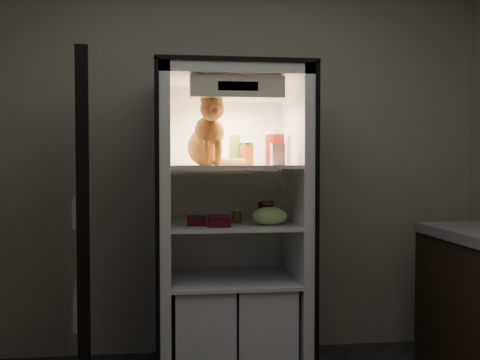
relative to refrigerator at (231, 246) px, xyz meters
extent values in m
plane|color=#A49C88|center=(0.00, 0.42, 0.56)|extent=(3.60, 0.00, 3.60)
cube|color=white|center=(0.00, 0.29, 0.13)|extent=(0.85, 0.06, 1.85)
cube|color=white|center=(-0.40, -0.03, 0.13)|extent=(0.06, 0.70, 1.85)
cube|color=white|center=(0.40, -0.03, 0.13)|extent=(0.06, 0.70, 1.85)
cube|color=white|center=(0.00, -0.03, 1.03)|extent=(0.85, 0.70, 0.06)
cube|color=black|center=(-0.44, -0.03, 0.13)|extent=(0.02, 0.72, 1.87)
cube|color=black|center=(0.44, -0.03, 0.13)|extent=(0.02, 0.72, 1.87)
cube|color=black|center=(0.00, -0.03, 1.07)|extent=(0.90, 0.72, 0.02)
cube|color=white|center=(0.00, -0.06, 0.49)|extent=(0.73, 0.62, 0.02)
cube|color=white|center=(0.00, -0.06, 0.14)|extent=(0.73, 0.62, 0.02)
cube|color=white|center=(-0.18, -0.06, -0.44)|extent=(0.34, 0.58, 0.48)
cube|color=white|center=(0.18, -0.06, -0.44)|extent=(0.34, 0.58, 0.48)
cube|color=white|center=(0.00, -0.06, -0.19)|extent=(0.73, 0.62, 0.02)
cube|color=beige|center=(0.00, -0.27, 0.93)|extent=(0.52, 0.18, 0.12)
cube|color=black|center=(0.00, -0.36, 0.93)|extent=(0.22, 0.01, 0.05)
cube|color=black|center=(-0.84, -0.28, 0.13)|extent=(0.20, 0.87, 1.85)
cube|color=white|center=(-0.85, -0.34, -0.24)|extent=(0.16, 0.64, 0.12)
cube|color=white|center=(-0.85, -0.34, 0.26)|extent=(0.16, 0.64, 0.12)
ellipsoid|color=#BD6218|center=(-0.16, -0.09, 0.60)|extent=(0.25, 0.30, 0.22)
ellipsoid|color=#BD6218|center=(-0.15, -0.19, 0.69)|extent=(0.20, 0.18, 0.19)
sphere|color=orange|center=(-0.13, -0.26, 0.81)|extent=(0.16, 0.16, 0.14)
sphere|color=orange|center=(-0.12, -0.32, 0.80)|extent=(0.07, 0.07, 0.06)
cone|color=orange|center=(-0.18, -0.26, 0.88)|extent=(0.06, 0.06, 0.06)
cone|color=orange|center=(-0.09, -0.24, 0.88)|extent=(0.06, 0.06, 0.06)
cylinder|color=#BD6218|center=(-0.17, -0.27, 0.57)|extent=(0.04, 0.04, 0.14)
cylinder|color=#BD6218|center=(-0.10, -0.26, 0.57)|extent=(0.04, 0.04, 0.14)
cylinder|color=#BD6218|center=(-0.03, -0.16, 0.52)|extent=(0.23, 0.17, 0.04)
cylinder|color=#278F2B|center=(0.02, 0.00, 0.58)|extent=(0.07, 0.07, 0.16)
cylinder|color=#278F2B|center=(0.02, 0.00, 0.67)|extent=(0.07, 0.07, 0.01)
cylinder|color=white|center=(0.06, 0.05, 0.56)|extent=(0.10, 0.10, 0.12)
cylinder|color=#1942B5|center=(0.06, 0.05, 0.63)|extent=(0.10, 0.10, 0.02)
cylinder|color=maroon|center=(0.09, -0.05, 0.56)|extent=(0.07, 0.07, 0.12)
cylinder|color=#AA812D|center=(0.09, -0.05, 0.63)|extent=(0.08, 0.08, 0.01)
cylinder|color=maroon|center=(0.28, 0.02, 0.59)|extent=(0.12, 0.12, 0.19)
cylinder|color=white|center=(0.28, 0.02, 0.70)|extent=(0.12, 0.12, 0.02)
cube|color=white|center=(0.24, -0.23, 0.56)|extent=(0.07, 0.07, 0.13)
cylinder|color=black|center=(0.21, 0.07, 0.21)|extent=(0.06, 0.06, 0.12)
cylinder|color=#B2B2B2|center=(0.21, 0.07, 0.27)|extent=(0.07, 0.07, 0.00)
cylinder|color=black|center=(0.23, -0.01, 0.21)|extent=(0.07, 0.07, 0.12)
cylinder|color=#B2B2B2|center=(0.23, -0.01, 0.27)|extent=(0.07, 0.07, 0.00)
cylinder|color=black|center=(0.21, -0.11, 0.21)|extent=(0.06, 0.06, 0.12)
cylinder|color=#B2B2B2|center=(0.21, -0.11, 0.27)|extent=(0.07, 0.07, 0.00)
cylinder|color=brown|center=(0.03, -0.05, 0.18)|extent=(0.06, 0.06, 0.07)
cylinder|color=#B2B2B2|center=(0.03, -0.05, 0.22)|extent=(0.06, 0.06, 0.01)
ellipsoid|color=#7DB554|center=(0.21, -0.19, 0.20)|extent=(0.21, 0.15, 0.11)
cube|color=#450B18|center=(-0.22, -0.16, 0.18)|extent=(0.11, 0.11, 0.05)
cube|color=#450B18|center=(-0.09, -0.22, 0.18)|extent=(0.12, 0.12, 0.06)
camera|label=1|loc=(-0.35, -3.25, 0.52)|focal=40.00mm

